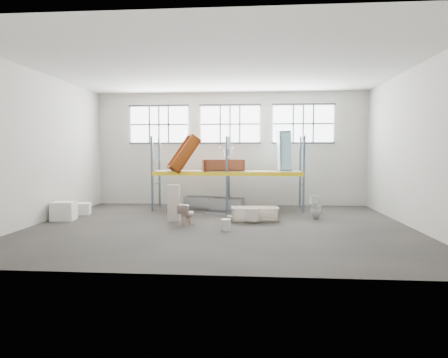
# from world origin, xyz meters

# --- Properties ---
(floor) EXTENTS (12.00, 10.00, 0.10)m
(floor) POSITION_xyz_m (0.00, 0.00, -0.05)
(floor) COLOR #433E39
(floor) RESTS_ON ground
(ceiling) EXTENTS (12.00, 10.00, 0.10)m
(ceiling) POSITION_xyz_m (0.00, 0.00, 5.05)
(ceiling) COLOR silver
(ceiling) RESTS_ON ground
(wall_back) EXTENTS (12.00, 0.10, 5.00)m
(wall_back) POSITION_xyz_m (0.00, 5.05, 2.50)
(wall_back) COLOR #B7B5AA
(wall_back) RESTS_ON ground
(wall_front) EXTENTS (12.00, 0.10, 5.00)m
(wall_front) POSITION_xyz_m (0.00, -5.05, 2.50)
(wall_front) COLOR #BAB7AC
(wall_front) RESTS_ON ground
(wall_left) EXTENTS (0.10, 10.00, 5.00)m
(wall_left) POSITION_xyz_m (-6.05, 0.00, 2.50)
(wall_left) COLOR beige
(wall_left) RESTS_ON ground
(wall_right) EXTENTS (0.10, 10.00, 5.00)m
(wall_right) POSITION_xyz_m (6.05, 0.00, 2.50)
(wall_right) COLOR #B7B5AA
(wall_right) RESTS_ON ground
(window_left) EXTENTS (2.60, 0.04, 1.60)m
(window_left) POSITION_xyz_m (-3.20, 4.94, 3.60)
(window_left) COLOR white
(window_left) RESTS_ON wall_back
(window_mid) EXTENTS (2.60, 0.04, 1.60)m
(window_mid) POSITION_xyz_m (0.00, 4.94, 3.60)
(window_mid) COLOR white
(window_mid) RESTS_ON wall_back
(window_right) EXTENTS (2.60, 0.04, 1.60)m
(window_right) POSITION_xyz_m (3.20, 4.94, 3.60)
(window_right) COLOR white
(window_right) RESTS_ON wall_back
(rack_upright_la) EXTENTS (0.08, 0.08, 3.00)m
(rack_upright_la) POSITION_xyz_m (-3.00, 2.90, 1.50)
(rack_upright_la) COLOR slate
(rack_upright_la) RESTS_ON floor
(rack_upright_lb) EXTENTS (0.08, 0.08, 3.00)m
(rack_upright_lb) POSITION_xyz_m (-3.00, 4.10, 1.50)
(rack_upright_lb) COLOR slate
(rack_upright_lb) RESTS_ON floor
(rack_upright_ma) EXTENTS (0.08, 0.08, 3.00)m
(rack_upright_ma) POSITION_xyz_m (0.00, 2.90, 1.50)
(rack_upright_ma) COLOR slate
(rack_upright_ma) RESTS_ON floor
(rack_upright_mb) EXTENTS (0.08, 0.08, 3.00)m
(rack_upright_mb) POSITION_xyz_m (0.00, 4.10, 1.50)
(rack_upright_mb) COLOR slate
(rack_upright_mb) RESTS_ON floor
(rack_upright_ra) EXTENTS (0.08, 0.08, 3.00)m
(rack_upright_ra) POSITION_xyz_m (3.00, 2.90, 1.50)
(rack_upright_ra) COLOR slate
(rack_upright_ra) RESTS_ON floor
(rack_upright_rb) EXTENTS (0.08, 0.08, 3.00)m
(rack_upright_rb) POSITION_xyz_m (3.00, 4.10, 1.50)
(rack_upright_rb) COLOR slate
(rack_upright_rb) RESTS_ON floor
(rack_beam_front) EXTENTS (6.00, 0.10, 0.14)m
(rack_beam_front) POSITION_xyz_m (0.00, 2.90, 1.50)
(rack_beam_front) COLOR yellow
(rack_beam_front) RESTS_ON floor
(rack_beam_back) EXTENTS (6.00, 0.10, 0.14)m
(rack_beam_back) POSITION_xyz_m (0.00, 4.10, 1.50)
(rack_beam_back) COLOR yellow
(rack_beam_back) RESTS_ON floor
(shelf_deck) EXTENTS (5.90, 1.10, 0.03)m
(shelf_deck) POSITION_xyz_m (0.00, 3.50, 1.58)
(shelf_deck) COLOR gray
(shelf_deck) RESTS_ON floor
(wet_patch) EXTENTS (1.80, 1.80, 0.00)m
(wet_patch) POSITION_xyz_m (0.00, 2.70, 0.00)
(wet_patch) COLOR black
(wet_patch) RESTS_ON floor
(bathtub_beige) EXTENTS (1.66, 0.89, 0.47)m
(bathtub_beige) POSITION_xyz_m (1.10, 0.96, 0.24)
(bathtub_beige) COLOR white
(bathtub_beige) RESTS_ON floor
(cistern_spare) EXTENTS (0.48, 0.33, 0.41)m
(cistern_spare) POSITION_xyz_m (1.02, 0.54, 0.28)
(cistern_spare) COLOR beige
(cistern_spare) RESTS_ON bathtub_beige
(sink_in_tub) EXTENTS (0.50, 0.50, 0.14)m
(sink_in_tub) POSITION_xyz_m (0.35, 0.70, 0.16)
(sink_in_tub) COLOR #F2DDC6
(sink_in_tub) RESTS_ON bathtub_beige
(toilet_beige) EXTENTS (0.57, 0.76, 0.69)m
(toilet_beige) POSITION_xyz_m (-1.11, 0.12, 0.34)
(toilet_beige) COLOR beige
(toilet_beige) RESTS_ON floor
(cistern_tall) EXTENTS (0.41, 0.27, 1.25)m
(cistern_tall) POSITION_xyz_m (-1.66, 0.71, 0.62)
(cistern_tall) COLOR beige
(cistern_tall) RESTS_ON floor
(toilet_white) EXTENTS (0.48, 0.47, 0.86)m
(toilet_white) POSITION_xyz_m (3.28, 1.58, 0.43)
(toilet_white) COLOR white
(toilet_white) RESTS_ON floor
(steel_tub_left) EXTENTS (1.42, 0.80, 0.50)m
(steel_tub_left) POSITION_xyz_m (-1.12, 3.69, 0.25)
(steel_tub_left) COLOR #A2A6A9
(steel_tub_left) RESTS_ON floor
(steel_tub_right) EXTENTS (1.44, 0.80, 0.50)m
(steel_tub_right) POSITION_xyz_m (-0.02, 3.28, 0.25)
(steel_tub_right) COLOR #9EA1A5
(steel_tub_right) RESTS_ON floor
(rust_tub_flat) EXTENTS (1.79, 1.13, 0.47)m
(rust_tub_flat) POSITION_xyz_m (-0.20, 3.48, 1.82)
(rust_tub_flat) COLOR #9A502C
(rust_tub_flat) RESTS_ON shelf_deck
(rust_tub_tilted) EXTENTS (1.50, 1.22, 1.60)m
(rust_tub_tilted) POSITION_xyz_m (-1.79, 3.27, 2.29)
(rust_tub_tilted) COLOR #9B2F0F
(rust_tub_tilted) RESTS_ON shelf_deck
(sink_on_shelf) EXTENTS (0.74, 0.64, 0.55)m
(sink_on_shelf) POSITION_xyz_m (-0.06, 3.36, 2.09)
(sink_on_shelf) COLOR white
(sink_on_shelf) RESTS_ON rust_tub_flat
(blue_tub_upright) EXTENTS (0.59, 0.81, 1.64)m
(blue_tub_upright) POSITION_xyz_m (2.29, 3.70, 2.40)
(blue_tub_upright) COLOR #93C6D9
(blue_tub_upright) RESTS_ON shelf_deck
(bucket) EXTENTS (0.38, 0.38, 0.34)m
(bucket) POSITION_xyz_m (0.23, -0.70, 0.17)
(bucket) COLOR silver
(bucket) RESTS_ON floor
(carton_near) EXTENTS (0.82, 0.73, 0.64)m
(carton_near) POSITION_xyz_m (-5.52, 0.59, 0.32)
(carton_near) COLOR white
(carton_near) RESTS_ON floor
(carton_far) EXTENTS (0.65, 0.65, 0.44)m
(carton_far) POSITION_xyz_m (-5.40, 1.81, 0.22)
(carton_far) COLOR white
(carton_far) RESTS_ON floor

